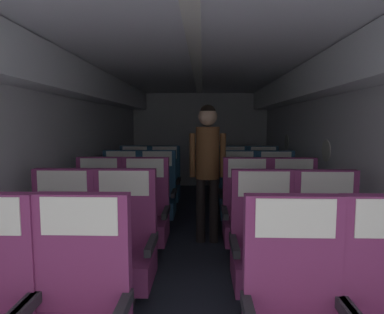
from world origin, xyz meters
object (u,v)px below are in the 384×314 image
at_px(seat_d_left_window, 120,197).
at_px(seat_e_left_aisle, 164,184).
at_px(seat_e_left_window, 134,184).
at_px(seat_b_right_aisle, 329,253).
at_px(seat_d_right_aisle, 277,198).
at_px(seat_b_right_window, 264,251).
at_px(seat_b_left_aisle, 123,249).
at_px(seat_b_left_window, 60,249).
at_px(seat_d_left_aisle, 157,197).
at_px(seat_c_right_window, 247,217).
at_px(seat_c_left_window, 98,216).
at_px(seat_c_right_aisle, 295,218).
at_px(seat_d_right_window, 239,197).
at_px(seat_e_right_aisle, 264,185).
at_px(seat_e_right_window, 232,185).
at_px(flight_attendant, 208,158).
at_px(seat_c_left_aisle, 144,217).

xyz_separation_m(seat_d_left_window, seat_e_left_aisle, (0.48, 0.95, 0.00)).
height_order(seat_e_left_window, seat_e_left_aisle, same).
relative_size(seat_b_right_aisle, seat_d_right_aisle, 1.00).
bearing_deg(seat_b_right_window, seat_b_left_aisle, -179.93).
xyz_separation_m(seat_b_left_window, seat_b_right_aisle, (2.09, 0.00, 0.00)).
height_order(seat_b_left_aisle, seat_b_right_window, same).
bearing_deg(seat_e_left_aisle, seat_d_left_aisle, -89.47).
height_order(seat_b_left_window, seat_b_left_aisle, same).
bearing_deg(seat_b_left_aisle, seat_c_right_window, 40.23).
bearing_deg(seat_d_left_aisle, seat_b_right_aisle, -49.66).
distance_m(seat_b_right_window, seat_d_left_aisle, 2.16).
distance_m(seat_c_left_window, seat_c_right_aisle, 2.09).
xyz_separation_m(seat_c_left_window, seat_e_left_aisle, (0.49, 1.87, 0.00)).
xyz_separation_m(seat_d_left_window, seat_d_right_window, (1.59, 0.02, 0.00)).
xyz_separation_m(seat_e_right_aisle, seat_e_right_window, (-0.50, 0.03, 0.00)).
bearing_deg(seat_d_left_window, seat_c_right_window, -30.09).
height_order(seat_b_left_aisle, seat_c_left_window, same).
bearing_deg(seat_d_right_aisle, seat_c_right_window, -119.03).
distance_m(seat_b_right_window, seat_c_left_window, 1.85).
bearing_deg(seat_b_right_aisle, flight_attendant, 122.51).
distance_m(seat_b_left_window, seat_c_right_window, 1.85).
xyz_separation_m(seat_b_left_aisle, seat_d_right_window, (1.11, 1.87, 0.00)).
xyz_separation_m(seat_e_left_window, seat_e_left_aisle, (0.49, -0.00, 0.00)).
height_order(seat_e_left_window, seat_e_right_aisle, same).
bearing_deg(flight_attendant, seat_d_right_aisle, 42.99).
height_order(seat_d_right_aisle, seat_e_left_aisle, same).
xyz_separation_m(seat_d_left_window, seat_e_left_window, (-0.01, 0.95, 0.00)).
relative_size(seat_b_left_aisle, seat_e_left_aisle, 1.00).
bearing_deg(seat_b_left_window, seat_d_left_aisle, 74.98).
relative_size(seat_c_left_aisle, seat_e_left_aisle, 1.00).
distance_m(seat_d_left_aisle, seat_e_left_window, 1.06).
relative_size(seat_c_left_window, seat_e_left_window, 1.00).
relative_size(seat_b_left_aisle, seat_c_right_aisle, 1.00).
height_order(seat_b_right_window, seat_c_left_aisle, same).
relative_size(seat_d_right_window, seat_e_left_aisle, 1.00).
xyz_separation_m(seat_b_left_aisle, seat_e_right_window, (1.10, 2.80, 0.00)).
relative_size(seat_b_right_window, seat_c_left_aisle, 1.00).
height_order(seat_c_left_window, seat_d_left_window, same).
xyz_separation_m(seat_b_left_aisle, seat_e_left_aisle, (-0.00, 2.79, 0.00)).
bearing_deg(seat_c_left_window, seat_e_right_window, 49.64).
bearing_deg(seat_c_left_aisle, seat_e_left_aisle, 90.32).
bearing_deg(seat_e_right_aisle, flight_attendant, -124.16).
relative_size(seat_b_left_window, seat_b_right_window, 1.00).
bearing_deg(seat_c_left_aisle, seat_b_left_aisle, -90.51).
distance_m(seat_d_right_aisle, seat_d_right_window, 0.50).
bearing_deg(seat_d_left_aisle, seat_c_left_aisle, -89.90).
bearing_deg(seat_c_right_aisle, seat_b_right_window, -117.71).
height_order(seat_c_left_aisle, seat_c_right_window, same).
bearing_deg(seat_e_left_window, seat_c_left_window, -90.04).
relative_size(seat_d_right_aisle, seat_e_right_aisle, 1.00).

